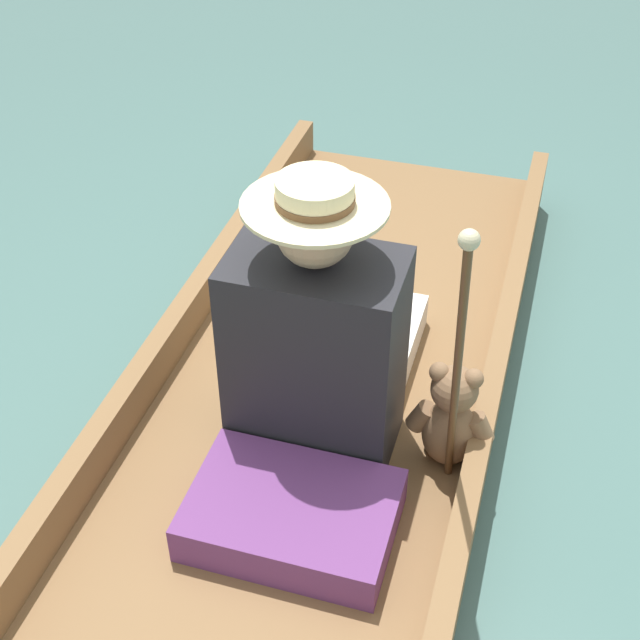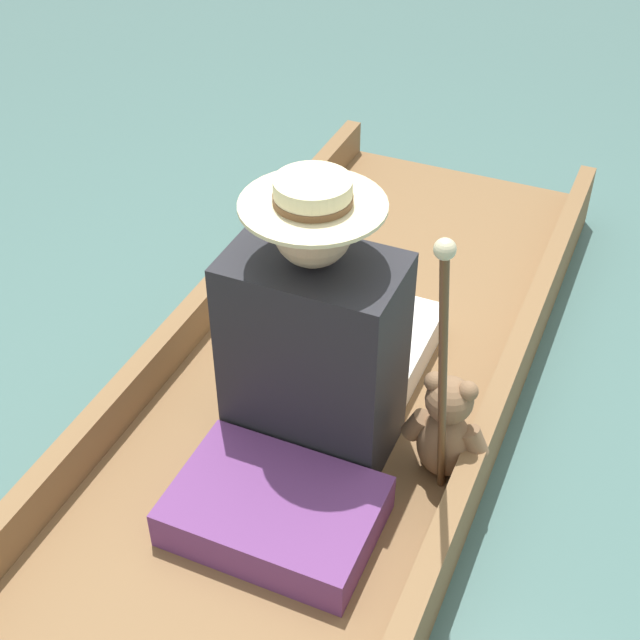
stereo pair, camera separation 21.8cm
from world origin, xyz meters
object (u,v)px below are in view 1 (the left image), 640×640
Objects in this scene: wine_glass at (255,301)px; walking_cane at (459,355)px; teddy_bear at (451,418)px; seated_person at (323,340)px.

walking_cane is (0.72, -0.60, 0.45)m from wine_glass.
teddy_bear is at bearing -30.76° from wine_glass.
walking_cane reaches higher than wine_glass.
teddy_bear reaches higher than wine_glass.
wine_glass is at bearing 140.17° from walking_cane.
seated_person reaches higher than wine_glass.
wine_glass is at bearing 143.49° from seated_person.
wine_glass is (-0.34, 0.37, -0.21)m from seated_person.
wine_glass is 0.13× the size of walking_cane.
teddy_bear is 0.82m from wine_glass.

